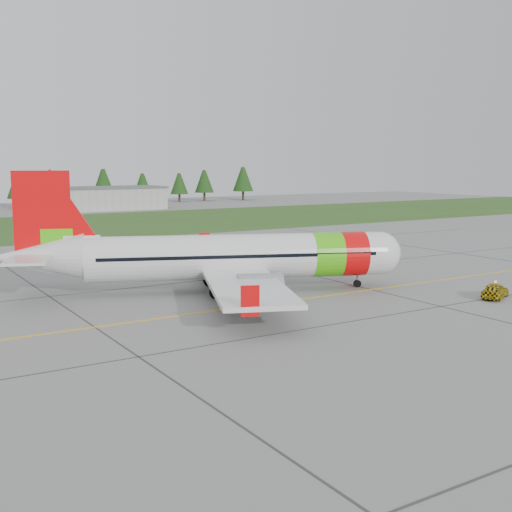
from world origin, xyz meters
TOP-DOWN VIEW (x-y plane):
  - ground at (0.00, 0.00)m, footprint 320.00×320.00m
  - aircraft at (-1.15, 14.01)m, footprint 33.09×31.43m
  - follow_me_car at (16.21, -0.16)m, footprint 1.81×1.93m
  - grass_strip at (0.00, 82.00)m, footprint 320.00×50.00m
  - taxi_guideline at (0.00, 8.00)m, footprint 120.00×0.25m
  - hangar_east at (25.00, 118.00)m, footprint 24.00×12.00m

SIDE VIEW (x-z plane):
  - ground at x=0.00m, z-range 0.00..0.00m
  - taxi_guideline at x=0.00m, z-range 0.00..0.02m
  - grass_strip at x=0.00m, z-range 0.00..0.03m
  - follow_me_car at x=16.21m, z-range 0.00..3.81m
  - hangar_east at x=25.00m, z-range 0.00..5.20m
  - aircraft at x=-1.15m, z-range -2.22..8.28m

